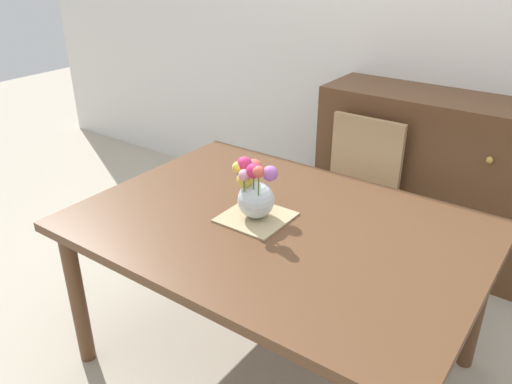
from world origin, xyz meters
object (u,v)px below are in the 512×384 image
(dresser, at_px, (437,180))
(chair_far, at_px, (355,187))
(dining_table, at_px, (278,239))
(flower_vase, at_px, (255,191))

(dresser, bearing_deg, chair_far, -129.06)
(dining_table, xyz_separation_m, chair_far, (-0.08, 0.92, -0.15))
(dining_table, bearing_deg, chair_far, 94.89)
(chair_far, bearing_deg, flower_vase, 88.48)
(chair_far, relative_size, dresser, 0.64)
(dresser, xyz_separation_m, flower_vase, (-0.36, -1.35, 0.37))
(flower_vase, bearing_deg, chair_far, 88.48)
(dining_table, relative_size, flower_vase, 6.37)
(chair_far, distance_m, flower_vase, 1.00)
(chair_far, xyz_separation_m, dresser, (0.33, 0.41, -0.02))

